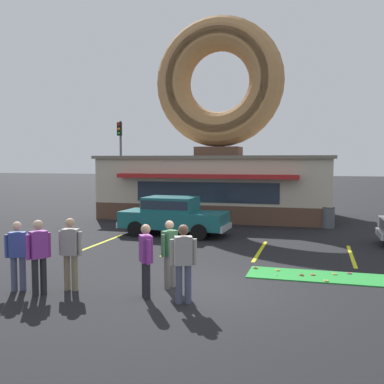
% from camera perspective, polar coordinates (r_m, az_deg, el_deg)
% --- Properties ---
extents(ground_plane, '(160.00, 160.00, 0.00)m').
position_cam_1_polar(ground_plane, '(11.23, 1.26, -12.21)').
color(ground_plane, black).
extents(donut_shop_building, '(12.30, 6.75, 10.96)m').
position_cam_1_polar(donut_shop_building, '(24.96, 3.39, 5.46)').
color(donut_shop_building, brown).
rests_on(donut_shop_building, ground).
extents(putting_mat, '(3.82, 1.26, 0.03)m').
position_cam_1_polar(putting_mat, '(12.78, 15.87, -10.27)').
color(putting_mat, green).
rests_on(putting_mat, ground).
extents(mini_donut_near_left, '(0.13, 0.13, 0.04)m').
position_cam_1_polar(mini_donut_near_left, '(12.26, 16.68, -10.74)').
color(mini_donut_near_left, '#E5C666').
rests_on(mini_donut_near_left, putting_mat).
extents(mini_donut_near_right, '(0.13, 0.13, 0.04)m').
position_cam_1_polar(mini_donut_near_right, '(13.08, 10.85, -9.70)').
color(mini_donut_near_right, '#E5C666').
rests_on(mini_donut_near_right, putting_mat).
extents(mini_donut_mid_left, '(0.13, 0.13, 0.04)m').
position_cam_1_polar(mini_donut_mid_left, '(12.68, 13.74, -10.19)').
color(mini_donut_mid_left, brown).
rests_on(mini_donut_mid_left, putting_mat).
extents(mini_donut_mid_centre, '(0.13, 0.13, 0.04)m').
position_cam_1_polar(mini_donut_mid_centre, '(13.21, 8.06, -9.53)').
color(mini_donut_mid_centre, brown).
rests_on(mini_donut_mid_centre, putting_mat).
extents(mini_donut_mid_right, '(0.13, 0.13, 0.04)m').
position_cam_1_polar(mini_donut_mid_right, '(13.24, 19.35, -9.69)').
color(mini_donut_mid_right, '#D8667F').
rests_on(mini_donut_mid_right, putting_mat).
extents(mini_donut_far_left, '(0.13, 0.13, 0.04)m').
position_cam_1_polar(mini_donut_far_left, '(12.80, 15.09, -10.08)').
color(mini_donut_far_left, '#D17F47').
rests_on(mini_donut_far_left, putting_mat).
extents(mini_donut_far_centre, '(0.13, 0.13, 0.04)m').
position_cam_1_polar(mini_donut_far_centre, '(13.03, 17.67, -9.88)').
color(mini_donut_far_centre, '#E5C666').
rests_on(mini_donut_far_centre, putting_mat).
extents(golf_ball, '(0.04, 0.04, 0.04)m').
position_cam_1_polar(golf_ball, '(12.53, 10.73, -10.30)').
color(golf_ball, white).
rests_on(golf_ball, putting_mat).
extents(car_teal, '(4.63, 2.12, 1.60)m').
position_cam_1_polar(car_teal, '(18.82, -2.44, -2.85)').
color(car_teal, '#196066').
rests_on(car_teal, ground).
extents(pedestrian_blue_sweater_man, '(0.41, 0.50, 1.70)m').
position_cam_1_polar(pedestrian_blue_sweater_man, '(10.37, -5.88, -8.23)').
color(pedestrian_blue_sweater_man, '#232328').
rests_on(pedestrian_blue_sweater_man, ground).
extents(pedestrian_hooded_kid, '(0.35, 0.57, 1.67)m').
position_cam_1_polar(pedestrian_hooded_kid, '(11.14, -2.86, -7.44)').
color(pedestrian_hooded_kid, slate).
rests_on(pedestrian_hooded_kid, ground).
extents(pedestrian_leather_jacket_man, '(0.59, 0.27, 1.76)m').
position_cam_1_polar(pedestrian_leather_jacket_man, '(11.27, -15.18, -7.14)').
color(pedestrian_leather_jacket_man, '#7F7056').
rests_on(pedestrian_leather_jacket_man, ground).
extents(pedestrian_clipboard_woman, '(0.56, 0.37, 1.75)m').
position_cam_1_polar(pedestrian_clipboard_woman, '(9.92, -1.10, -8.58)').
color(pedestrian_clipboard_woman, '#474C66').
rests_on(pedestrian_clipboard_woman, ground).
extents(pedestrian_beanie_man, '(0.41, 0.52, 1.76)m').
position_cam_1_polar(pedestrian_beanie_man, '(11.14, -18.89, -7.34)').
color(pedestrian_beanie_man, '#232328').
rests_on(pedestrian_beanie_man, ground).
extents(pedestrian_crossing_woman, '(0.54, 0.39, 1.68)m').
position_cam_1_polar(pedestrian_crossing_woman, '(11.65, -21.25, -7.17)').
color(pedestrian_crossing_woman, '#474C66').
rests_on(pedestrian_crossing_woman, ground).
extents(trash_bin, '(0.57, 0.57, 0.97)m').
position_cam_1_polar(trash_bin, '(21.70, 16.93, -3.08)').
color(trash_bin, '#51565B').
rests_on(trash_bin, ground).
extents(traffic_light_pole, '(0.28, 0.47, 5.80)m').
position_cam_1_polar(traffic_light_pole, '(31.42, -9.08, 5.09)').
color(traffic_light_pole, '#595B60').
rests_on(traffic_light_pole, ground).
extents(parking_stripe_far_left, '(0.12, 3.60, 0.01)m').
position_cam_1_polar(parking_stripe_far_left, '(17.61, -11.25, -6.27)').
color(parking_stripe_far_left, yellow).
rests_on(parking_stripe_far_left, ground).
extents(parking_stripe_left, '(0.12, 3.60, 0.01)m').
position_cam_1_polar(parking_stripe_left, '(16.49, -1.84, -6.90)').
color(parking_stripe_left, yellow).
rests_on(parking_stripe_left, ground).
extents(parking_stripe_mid_left, '(0.12, 3.60, 0.01)m').
position_cam_1_polar(parking_stripe_mid_left, '(15.87, 8.64, -7.39)').
color(parking_stripe_mid_left, yellow).
rests_on(parking_stripe_mid_left, ground).
extents(parking_stripe_centre, '(0.12, 3.60, 0.01)m').
position_cam_1_polar(parking_stripe_centre, '(15.80, 19.60, -7.63)').
color(parking_stripe_centre, yellow).
rests_on(parking_stripe_centre, ground).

